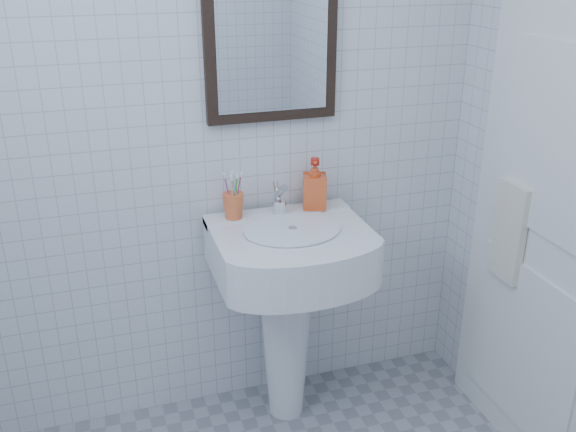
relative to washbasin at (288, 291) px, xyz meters
name	(u,v)px	position (x,y,z in m)	size (l,w,h in m)	color
wall_back	(203,122)	(-0.26, 0.21, 0.65)	(2.20, 0.02, 2.50)	silver
washbasin	(288,291)	(0.00, 0.00, 0.00)	(0.58, 0.43, 0.89)	white
faucet	(279,201)	(0.00, 0.11, 0.34)	(0.06, 0.12, 0.14)	silver
toothbrush_cup	(233,206)	(-0.18, 0.12, 0.34)	(0.08, 0.08, 0.10)	orange
soap_dispenser	(315,183)	(0.15, 0.13, 0.39)	(0.09, 0.09, 0.20)	#CE4514
wall_mirror	(271,37)	(0.00, 0.19, 0.95)	(0.50, 0.04, 0.62)	black
bathroom_door	(551,214)	(0.82, -0.44, 0.40)	(0.04, 0.80, 2.00)	silver
towel_ring	(521,186)	(0.80, -0.29, 0.45)	(0.18, 0.18, 0.01)	silver
hand_towel	(509,232)	(0.78, -0.29, 0.27)	(0.03, 0.16, 0.38)	silver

